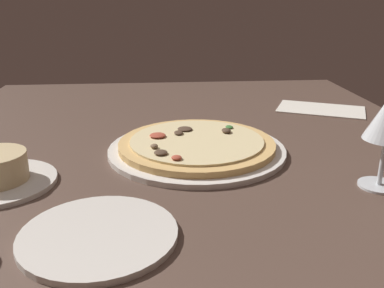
# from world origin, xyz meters

# --- Properties ---
(dining_table) EXTENTS (1.50, 1.10, 0.04)m
(dining_table) POSITION_xyz_m (0.00, 0.00, 0.02)
(dining_table) COLOR brown
(dining_table) RESTS_ON ground
(pizza_main) EXTENTS (0.34, 0.34, 0.03)m
(pizza_main) POSITION_xyz_m (0.07, -0.02, 0.05)
(pizza_main) COLOR silver
(pizza_main) RESTS_ON dining_table
(side_plate) EXTENTS (0.20, 0.20, 0.01)m
(side_plate) POSITION_xyz_m (-0.22, 0.13, 0.04)
(side_plate) COLOR silver
(side_plate) RESTS_ON dining_table
(paper_menu) EXTENTS (0.21, 0.25, 0.00)m
(paper_menu) POSITION_xyz_m (0.36, -0.38, 0.04)
(paper_menu) COLOR silver
(paper_menu) RESTS_ON dining_table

